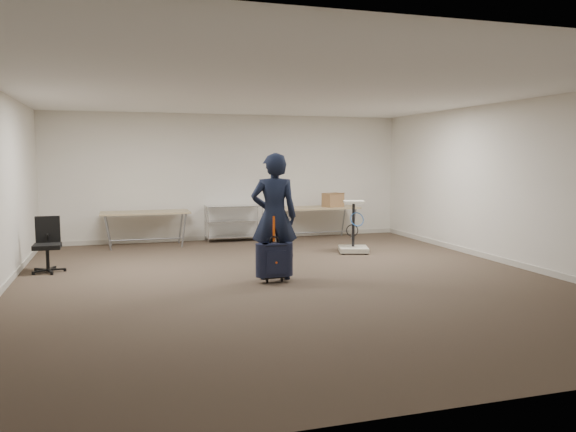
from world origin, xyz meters
name	(u,v)px	position (x,y,z in m)	size (l,w,h in m)	color
ground	(289,280)	(0.00, 0.00, 0.00)	(9.00, 9.00, 0.00)	#3F3426
room_shell	(266,261)	(0.00, 1.38, 0.05)	(8.00, 9.00, 9.00)	silver
folding_table_left	(145,214)	(-1.90, 3.95, 0.68)	(1.80, 0.75, 0.73)	#9E8761
folding_table_right	(318,209)	(1.90, 3.95, 0.68)	(1.80, 0.75, 0.73)	#9E8761
wire_shelf	(233,221)	(0.00, 4.20, 0.44)	(1.22, 0.47, 0.80)	silver
person	(274,216)	(-0.18, 0.18, 0.96)	(0.70, 0.46, 1.92)	black
suitcase	(274,260)	(-0.24, -0.06, 0.34)	(0.36, 0.21, 0.99)	black
office_chair	(48,255)	(-3.55, 1.74, 0.27)	(0.54, 0.54, 0.89)	black
equipment_cart	(354,239)	(1.94, 2.02, 0.27)	(0.69, 0.69, 1.01)	beige
cardboard_box	(333,200)	(2.23, 3.88, 0.89)	(0.42, 0.31, 0.31)	olive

